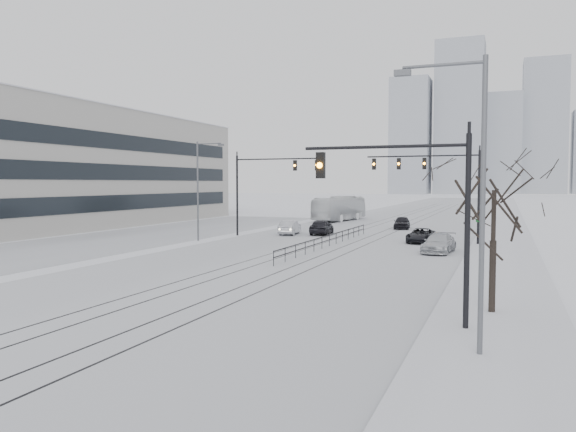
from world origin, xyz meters
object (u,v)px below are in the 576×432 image
(bare_tree, at_px, (494,203))
(sedan_sb_inner, at_px, (322,227))
(sedan_nb_front, at_px, (421,236))
(sedan_nb_right, at_px, (439,244))
(sedan_nb_far, at_px, (402,223))
(traffic_mast_near, at_px, (421,203))
(sedan_sb_outer, at_px, (290,228))
(box_truck, at_px, (340,209))

(bare_tree, height_order, sedan_sb_inner, bare_tree)
(sedan_nb_front, xyz_separation_m, sedan_nb_right, (2.26, -6.73, 0.07))
(sedan_nb_far, bearing_deg, sedan_nb_right, -79.09)
(traffic_mast_near, distance_m, sedan_sb_outer, 37.42)
(sedan_nb_right, height_order, box_truck, box_truck)
(sedan_nb_right, relative_size, box_truck, 0.40)
(sedan_nb_right, height_order, sedan_nb_far, sedan_nb_far)
(sedan_nb_far, xyz_separation_m, box_truck, (-10.49, 10.67, 0.97))
(sedan_nb_right, bearing_deg, bare_tree, -72.75)
(sedan_nb_front, height_order, sedan_nb_right, sedan_nb_right)
(bare_tree, height_order, sedan_nb_far, bare_tree)
(sedan_sb_inner, height_order, sedan_nb_far, sedan_sb_inner)
(sedan_sb_inner, xyz_separation_m, sedan_nb_far, (6.42, 10.08, -0.07))
(sedan_nb_right, bearing_deg, box_truck, 123.27)
(bare_tree, xyz_separation_m, sedan_nb_front, (-6.48, 26.60, -3.86))
(bare_tree, bearing_deg, sedan_nb_far, 104.57)
(sedan_sb_inner, bearing_deg, traffic_mast_near, 107.68)
(traffic_mast_near, relative_size, sedan_nb_right, 1.44)
(traffic_mast_near, height_order, sedan_nb_front, traffic_mast_near)
(sedan_sb_outer, bearing_deg, sedan_nb_far, -138.04)
(bare_tree, relative_size, sedan_nb_far, 1.44)
(sedan_sb_inner, relative_size, sedan_sb_outer, 1.07)
(sedan_nb_right, bearing_deg, sedan_sb_outer, 153.40)
(traffic_mast_near, height_order, box_truck, traffic_mast_near)
(sedan_sb_outer, height_order, sedan_nb_right, sedan_sb_outer)
(sedan_sb_outer, xyz_separation_m, sedan_nb_right, (15.88, -9.87, -0.01))
(traffic_mast_near, xyz_separation_m, bare_tree, (2.41, 3.00, -0.07))
(sedan_sb_outer, bearing_deg, bare_tree, 116.02)
(traffic_mast_near, relative_size, sedan_sb_outer, 1.62)
(bare_tree, height_order, sedan_nb_right, bare_tree)
(sedan_sb_inner, height_order, sedan_nb_front, sedan_sb_inner)
(traffic_mast_near, bearing_deg, sedan_sb_inner, 113.37)
(traffic_mast_near, distance_m, sedan_nb_front, 30.14)
(sedan_sb_outer, distance_m, sedan_nb_front, 13.98)
(traffic_mast_near, bearing_deg, box_truck, 108.91)
(sedan_nb_right, xyz_separation_m, sedan_nb_far, (-6.43, 21.13, 0.01))
(traffic_mast_near, distance_m, sedan_nb_far, 44.94)
(sedan_sb_inner, bearing_deg, sedan_sb_outer, 15.62)
(traffic_mast_near, xyz_separation_m, sedan_nb_right, (-1.81, 22.88, -3.86))
(sedan_nb_far, bearing_deg, sedan_sb_inner, -128.50)
(sedan_sb_outer, height_order, box_truck, box_truck)
(box_truck, bearing_deg, sedan_nb_front, 128.87)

